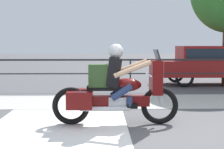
% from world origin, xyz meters
% --- Properties ---
extents(ground_plane, '(120.00, 120.00, 0.00)m').
position_xyz_m(ground_plane, '(0.00, 0.00, 0.00)').
color(ground_plane, '#4C4C4F').
extents(sidewalk_band, '(44.00, 2.40, 0.01)m').
position_xyz_m(sidewalk_band, '(0.00, 3.40, 0.01)').
color(sidewalk_band, '#A8A59E').
rests_on(sidewalk_band, ground).
extents(crosswalk_band, '(2.60, 6.00, 0.01)m').
position_xyz_m(crosswalk_band, '(-1.75, -0.20, 0.00)').
color(crosswalk_band, silver).
rests_on(crosswalk_band, ground).
extents(fence_railing, '(36.00, 0.05, 1.09)m').
position_xyz_m(fence_railing, '(0.00, 5.46, 0.86)').
color(fence_railing, '#232326').
rests_on(fence_railing, ground).
extents(motorcycle, '(2.46, 0.76, 1.57)m').
position_xyz_m(motorcycle, '(-0.68, 0.63, 0.70)').
color(motorcycle, black).
rests_on(motorcycle, ground).
extents(parked_car, '(4.09, 1.74, 1.52)m').
position_xyz_m(parked_car, '(3.27, 7.35, 0.88)').
color(parked_car, maroon).
rests_on(parked_car, ground).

